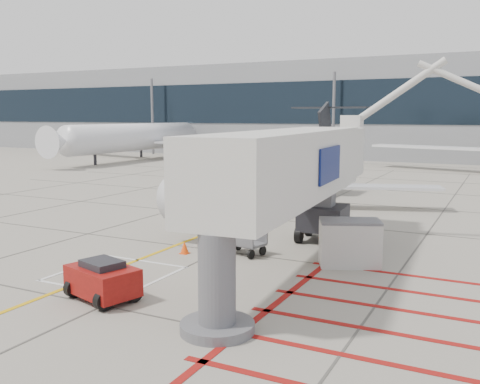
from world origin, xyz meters
The scene contains 9 objects.
ground_plane centered at (0.00, 0.00, 0.00)m, with size 260.00×260.00×0.00m, color gray.
regional_jet centered at (-2.45, 14.04, 3.57)m, with size 21.63×27.28×7.15m, color silver, non-canonical shape.
jet_bridge centered at (3.97, 2.22, 3.74)m, with size 8.87×18.72×7.49m, color silver, non-canonical shape.
pushback_tug centered at (-0.42, -3.49, 0.72)m, with size 2.47×1.54×1.44m, color maroon, non-canonical shape.
baggage_cart centered at (1.25, 3.97, 0.57)m, with size 1.79×1.13×1.13m, color #56575B, non-canonical shape.
ground_power_unit centered at (5.93, 4.35, 0.96)m, with size 2.44×1.42×1.93m, color #BDB9B3, non-canonical shape.
cone_nose centered at (-1.24, 2.89, 0.28)m, with size 0.41×0.41×0.56m, color #FF4B0D.
cone_side centered at (3.34, 8.68, 0.22)m, with size 0.31×0.31×0.43m, color #FF440D.
bg_aircraft_b centered at (-34.93, 46.00, 5.65)m, with size 33.88×37.64×11.29m, color silver, non-canonical shape.
Camera 1 is at (11.60, -17.00, 6.20)m, focal length 40.00 mm.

